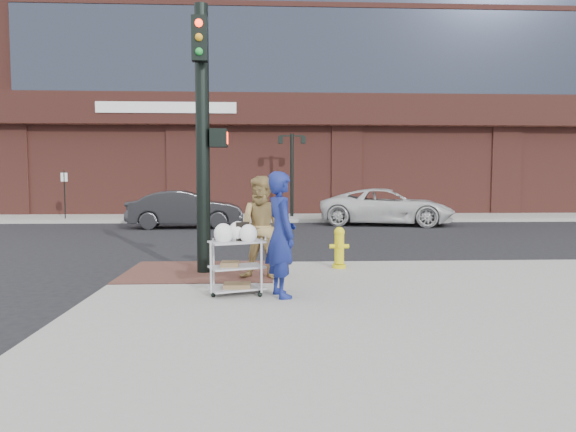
{
  "coord_description": "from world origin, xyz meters",
  "views": [
    {
      "loc": [
        0.65,
        -8.96,
        1.91
      ],
      "look_at": [
        1.09,
        0.45,
        1.25
      ],
      "focal_mm": 32.0,
      "sensor_mm": 36.0,
      "label": 1
    }
  ],
  "objects_px": {
    "utility_cart": "(237,262)",
    "woman_blue": "(281,234)",
    "sedan_dark": "(186,209)",
    "traffic_signal_pole": "(204,131)",
    "minivan_white": "(387,207)",
    "pedestrian_tan": "(264,228)",
    "lamp_post": "(292,166)",
    "fire_hydrant": "(339,247)"
  },
  "relations": [
    {
      "from": "utility_cart",
      "to": "woman_blue",
      "type": "bearing_deg",
      "value": -12.62
    },
    {
      "from": "woman_blue",
      "to": "sedan_dark",
      "type": "bearing_deg",
      "value": -2.9
    },
    {
      "from": "traffic_signal_pole",
      "to": "minivan_white",
      "type": "distance_m",
      "value": 13.67
    },
    {
      "from": "woman_blue",
      "to": "utility_cart",
      "type": "relative_size",
      "value": 1.68
    },
    {
      "from": "traffic_signal_pole",
      "to": "pedestrian_tan",
      "type": "height_order",
      "value": "traffic_signal_pole"
    },
    {
      "from": "lamp_post",
      "to": "sedan_dark",
      "type": "bearing_deg",
      "value": -135.94
    },
    {
      "from": "woman_blue",
      "to": "minivan_white",
      "type": "bearing_deg",
      "value": -37.06
    },
    {
      "from": "traffic_signal_pole",
      "to": "utility_cart",
      "type": "relative_size",
      "value": 4.46
    },
    {
      "from": "minivan_white",
      "to": "fire_hydrant",
      "type": "relative_size",
      "value": 6.76
    },
    {
      "from": "minivan_white",
      "to": "pedestrian_tan",
      "type": "bearing_deg",
      "value": 171.29
    },
    {
      "from": "traffic_signal_pole",
      "to": "minivan_white",
      "type": "relative_size",
      "value": 0.89
    },
    {
      "from": "sedan_dark",
      "to": "minivan_white",
      "type": "xyz_separation_m",
      "value": [
        8.35,
        1.03,
        0.03
      ]
    },
    {
      "from": "sedan_dark",
      "to": "utility_cart",
      "type": "relative_size",
      "value": 4.05
    },
    {
      "from": "lamp_post",
      "to": "pedestrian_tan",
      "type": "distance_m",
      "value": 16.06
    },
    {
      "from": "lamp_post",
      "to": "woman_blue",
      "type": "xyz_separation_m",
      "value": [
        -1.1,
        -17.3,
        -1.52
      ]
    },
    {
      "from": "pedestrian_tan",
      "to": "utility_cart",
      "type": "bearing_deg",
      "value": -95.78
    },
    {
      "from": "sedan_dark",
      "to": "fire_hydrant",
      "type": "height_order",
      "value": "sedan_dark"
    },
    {
      "from": "traffic_signal_pole",
      "to": "fire_hydrant",
      "type": "height_order",
      "value": "traffic_signal_pole"
    },
    {
      "from": "woman_blue",
      "to": "pedestrian_tan",
      "type": "distance_m",
      "value": 1.39
    },
    {
      "from": "lamp_post",
      "to": "fire_hydrant",
      "type": "height_order",
      "value": "lamp_post"
    },
    {
      "from": "lamp_post",
      "to": "woman_blue",
      "type": "height_order",
      "value": "lamp_post"
    },
    {
      "from": "minivan_white",
      "to": "traffic_signal_pole",
      "type": "bearing_deg",
      "value": 165.77
    },
    {
      "from": "lamp_post",
      "to": "utility_cart",
      "type": "distance_m",
      "value": 17.35
    },
    {
      "from": "traffic_signal_pole",
      "to": "sedan_dark",
      "type": "xyz_separation_m",
      "value": [
        -1.99,
        10.9,
        -2.08
      ]
    },
    {
      "from": "traffic_signal_pole",
      "to": "pedestrian_tan",
      "type": "xyz_separation_m",
      "value": [
        1.12,
        -0.7,
        -1.76
      ]
    },
    {
      "from": "woman_blue",
      "to": "minivan_white",
      "type": "relative_size",
      "value": 0.34
    },
    {
      "from": "minivan_white",
      "to": "fire_hydrant",
      "type": "bearing_deg",
      "value": 175.9
    },
    {
      "from": "sedan_dark",
      "to": "fire_hydrant",
      "type": "relative_size",
      "value": 5.49
    },
    {
      "from": "utility_cart",
      "to": "pedestrian_tan",
      "type": "bearing_deg",
      "value": 71.46
    },
    {
      "from": "utility_cart",
      "to": "fire_hydrant",
      "type": "xyz_separation_m",
      "value": [
        1.92,
        2.32,
        -0.09
      ]
    },
    {
      "from": "woman_blue",
      "to": "sedan_dark",
      "type": "relative_size",
      "value": 0.42
    },
    {
      "from": "traffic_signal_pole",
      "to": "utility_cart",
      "type": "distance_m",
      "value": 2.99
    },
    {
      "from": "minivan_white",
      "to": "utility_cart",
      "type": "height_order",
      "value": "minivan_white"
    },
    {
      "from": "traffic_signal_pole",
      "to": "sedan_dark",
      "type": "bearing_deg",
      "value": 100.37
    },
    {
      "from": "woman_blue",
      "to": "lamp_post",
      "type": "bearing_deg",
      "value": -21.11
    },
    {
      "from": "pedestrian_tan",
      "to": "sedan_dark",
      "type": "distance_m",
      "value": 12.02
    },
    {
      "from": "utility_cart",
      "to": "fire_hydrant",
      "type": "relative_size",
      "value": 1.36
    },
    {
      "from": "woman_blue",
      "to": "pedestrian_tan",
      "type": "xyz_separation_m",
      "value": [
        -0.27,
        1.37,
        -0.03
      ]
    },
    {
      "from": "sedan_dark",
      "to": "minivan_white",
      "type": "bearing_deg",
      "value": -85.89
    },
    {
      "from": "utility_cart",
      "to": "fire_hydrant",
      "type": "distance_m",
      "value": 3.01
    },
    {
      "from": "traffic_signal_pole",
      "to": "pedestrian_tan",
      "type": "distance_m",
      "value": 2.2
    },
    {
      "from": "lamp_post",
      "to": "minivan_white",
      "type": "distance_m",
      "value": 5.42
    }
  ]
}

